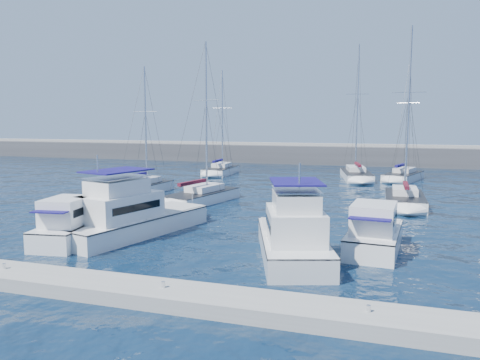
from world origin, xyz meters
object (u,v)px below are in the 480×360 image
(motor_yacht_port_inner, at_px, (130,218))
(sailboat_mid_d, at_px, (405,200))
(motor_yacht_port_outer, at_px, (72,227))
(motor_yacht_stbd_inner, at_px, (293,238))
(sailboat_mid_b, at_px, (202,197))
(sailboat_back_c, at_px, (403,176))
(sailboat_mid_a, at_px, (143,188))
(sailboat_back_b, at_px, (356,175))
(motor_yacht_stbd_outer, at_px, (374,235))
(sailboat_back_a, at_px, (221,170))

(motor_yacht_port_inner, height_order, sailboat_mid_d, sailboat_mid_d)
(motor_yacht_port_outer, xyz_separation_m, motor_yacht_stbd_inner, (13.31, 0.68, 0.19))
(sailboat_mid_b, bearing_deg, sailboat_back_c, 64.16)
(sailboat_mid_a, xyz_separation_m, sailboat_back_b, (19.78, 18.30, 0.02))
(sailboat_mid_d, bearing_deg, sailboat_back_c, 88.06)
(motor_yacht_port_inner, relative_size, sailboat_back_b, 0.65)
(motor_yacht_port_inner, height_order, sailboat_mid_a, sailboat_mid_a)
(motor_yacht_port_outer, xyz_separation_m, sailboat_mid_a, (-5.59, 18.59, -0.43))
(motor_yacht_stbd_outer, bearing_deg, motor_yacht_port_outer, -163.89)
(motor_yacht_stbd_inner, relative_size, sailboat_mid_b, 0.65)
(sailboat_mid_b, bearing_deg, sailboat_mid_d, 25.29)
(sailboat_back_a, bearing_deg, motor_yacht_port_outer, -85.37)
(motor_yacht_port_inner, bearing_deg, motor_yacht_port_outer, -117.41)
(sailboat_mid_b, distance_m, sailboat_back_c, 27.92)
(sailboat_back_b, relative_size, sailboat_back_c, 1.13)
(motor_yacht_stbd_inner, relative_size, sailboat_mid_d, 0.60)
(motor_yacht_port_outer, height_order, motor_yacht_port_inner, motor_yacht_port_inner)
(sailboat_back_a, height_order, sailboat_back_b, sailboat_back_b)
(motor_yacht_port_outer, xyz_separation_m, sailboat_back_a, (-3.66, 36.34, -0.42))
(motor_yacht_stbd_outer, height_order, sailboat_back_a, sailboat_back_a)
(sailboat_mid_a, bearing_deg, sailboat_mid_b, -18.82)
(motor_yacht_stbd_outer, distance_m, sailboat_mid_d, 15.55)
(sailboat_mid_b, xyz_separation_m, sailboat_mid_d, (17.26, 3.65, 0.01))
(motor_yacht_stbd_inner, xyz_separation_m, sailboat_back_b, (0.89, 36.20, -0.61))
(sailboat_back_a, bearing_deg, sailboat_mid_a, -97.31)
(sailboat_mid_a, relative_size, sailboat_mid_b, 0.90)
(sailboat_back_b, bearing_deg, motor_yacht_stbd_inner, -101.71)
(motor_yacht_port_inner, height_order, sailboat_back_b, sailboat_back_b)
(motor_yacht_stbd_inner, height_order, sailboat_mid_a, sailboat_mid_a)
(motor_yacht_port_outer, height_order, sailboat_mid_b, sailboat_mid_b)
(motor_yacht_stbd_outer, bearing_deg, sailboat_mid_b, 146.90)
(motor_yacht_stbd_inner, bearing_deg, sailboat_back_a, 97.56)
(motor_yacht_stbd_outer, bearing_deg, sailboat_back_c, 90.42)
(sailboat_mid_b, bearing_deg, motor_yacht_port_inner, -75.47)
(motor_yacht_port_outer, height_order, sailboat_mid_d, sailboat_mid_d)
(sailboat_mid_b, distance_m, sailboat_back_a, 21.87)
(motor_yacht_stbd_inner, xyz_separation_m, sailboat_mid_d, (6.12, 18.23, -0.60))
(motor_yacht_port_inner, bearing_deg, sailboat_mid_b, 106.57)
(sailboat_mid_b, height_order, sailboat_back_b, sailboat_back_b)
(sailboat_mid_b, bearing_deg, motor_yacht_stbd_inner, -39.26)
(sailboat_mid_d, bearing_deg, motor_yacht_port_inner, -136.97)
(sailboat_back_a, bearing_deg, motor_yacht_port_inner, -80.88)
(sailboat_mid_a, height_order, sailboat_back_a, sailboat_back_a)
(motor_yacht_stbd_inner, relative_size, sailboat_back_c, 0.62)
(sailboat_mid_a, bearing_deg, sailboat_mid_d, 5.18)
(motor_yacht_port_outer, bearing_deg, sailboat_mid_d, 36.27)
(motor_yacht_stbd_inner, height_order, sailboat_back_b, sailboat_back_b)
(sailboat_mid_a, bearing_deg, sailboat_back_a, 88.25)
(motor_yacht_stbd_inner, distance_m, sailboat_mid_a, 26.04)
(sailboat_mid_a, relative_size, sailboat_back_b, 0.76)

